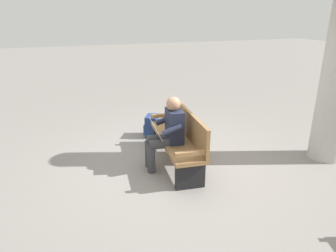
# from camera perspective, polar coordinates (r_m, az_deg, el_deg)

# --- Properties ---
(ground_plane) EXTENTS (40.00, 40.00, 0.00)m
(ground_plane) POSITION_cam_1_polar(r_m,az_deg,el_deg) (5.27, 1.37, -6.79)
(ground_plane) COLOR gray
(bench_near) EXTENTS (1.84, 0.66, 0.90)m
(bench_near) POSITION_cam_1_polar(r_m,az_deg,el_deg) (5.09, 2.18, -2.10)
(bench_near) COLOR olive
(bench_near) RESTS_ON ground
(person_seated) EXTENTS (0.60, 0.60, 1.18)m
(person_seated) POSITION_cam_1_polar(r_m,az_deg,el_deg) (4.88, -0.09, -0.96)
(person_seated) COLOR #1E2338
(person_seated) RESTS_ON ground
(backpack) EXTENTS (0.39, 0.36, 0.43)m
(backpack) POSITION_cam_1_polar(r_m,az_deg,el_deg) (6.31, -3.03, -0.01)
(backpack) COLOR navy
(backpack) RESTS_ON ground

